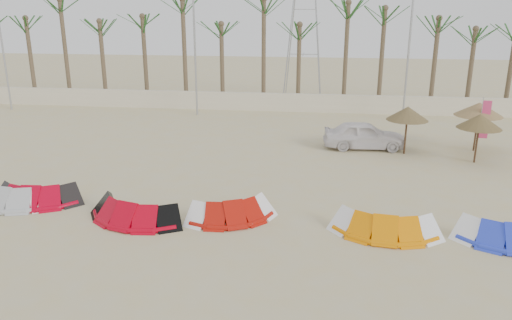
# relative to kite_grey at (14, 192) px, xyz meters

# --- Properties ---
(ground) EXTENTS (120.00, 120.00, 0.00)m
(ground) POSITION_rel_kite_grey_xyz_m (9.24, -3.41, -0.42)
(ground) COLOR #B8B08E
(ground) RESTS_ON ground
(boundary_wall) EXTENTS (60.00, 0.30, 1.30)m
(boundary_wall) POSITION_rel_kite_grey_xyz_m (9.24, 18.59, 0.23)
(boundary_wall) COLOR beige
(boundary_wall) RESTS_ON ground
(palm_line) EXTENTS (52.00, 4.00, 7.70)m
(palm_line) POSITION_rel_kite_grey_xyz_m (9.91, 20.09, 6.02)
(palm_line) COLOR brown
(palm_line) RESTS_ON ground
(lamp_a) EXTENTS (1.25, 0.14, 11.00)m
(lamp_a) POSITION_rel_kite_grey_xyz_m (-10.72, 16.59, 5.35)
(lamp_a) COLOR #A5A8AD
(lamp_a) RESTS_ON ground
(lamp_b) EXTENTS (1.25, 0.14, 11.00)m
(lamp_b) POSITION_rel_kite_grey_xyz_m (3.28, 16.59, 5.35)
(lamp_b) COLOR #A5A8AD
(lamp_b) RESTS_ON ground
(lamp_c) EXTENTS (1.25, 0.14, 11.00)m
(lamp_c) POSITION_rel_kite_grey_xyz_m (17.28, 16.59, 5.35)
(lamp_c) COLOR #A5A8AD
(lamp_c) RESTS_ON ground
(pylon) EXTENTS (3.00, 3.00, 14.00)m
(pylon) POSITION_rel_kite_grey_xyz_m (10.24, 24.59, -0.42)
(pylon) COLOR #A5A8AD
(pylon) RESTS_ON ground
(kite_grey) EXTENTS (3.82, 1.92, 0.90)m
(kite_grey) POSITION_rel_kite_grey_xyz_m (0.00, 0.00, 0.00)
(kite_grey) COLOR #A4A6A8
(kite_grey) RESTS_ON ground
(kite_red_left) EXTENTS (3.58, 1.77, 0.90)m
(kite_red_left) POSITION_rel_kite_grey_xyz_m (0.95, 0.21, -0.00)
(kite_red_left) COLOR #B10018
(kite_red_left) RESTS_ON ground
(kite_red_mid) EXTENTS (3.94, 2.37, 0.90)m
(kite_red_mid) POSITION_rel_kite_grey_xyz_m (5.34, -0.86, -0.00)
(kite_red_mid) COLOR #B10013
(kite_red_mid) RESTS_ON ground
(kite_red_right) EXTENTS (3.65, 2.59, 0.90)m
(kite_red_right) POSITION_rel_kite_grey_xyz_m (8.78, -0.34, -0.00)
(kite_red_right) COLOR #A71108
(kite_red_right) RESTS_ON ground
(kite_orange) EXTENTS (3.71, 1.89, 0.90)m
(kite_orange) POSITION_rel_kite_grey_xyz_m (14.11, -0.82, -0.00)
(kite_orange) COLOR orange
(kite_orange) RESTS_ON ground
(kite_blue) EXTENTS (3.68, 1.73, 0.90)m
(kite_blue) POSITION_rel_kite_grey_xyz_m (18.16, -0.93, -0.00)
(kite_blue) COLOR blue
(kite_blue) RESTS_ON ground
(parasol_left) EXTENTS (2.12, 2.12, 2.49)m
(parasol_left) POSITION_rel_kite_grey_xyz_m (16.20, 8.78, 1.71)
(parasol_left) COLOR #4C331E
(parasol_left) RESTS_ON ground
(parasol_mid) EXTENTS (2.11, 2.11, 2.42)m
(parasol_mid) POSITION_rel_kite_grey_xyz_m (19.40, 7.70, 1.65)
(parasol_mid) COLOR #4C331E
(parasol_mid) RESTS_ON ground
(parasol_right) EXTENTS (2.45, 2.45, 2.59)m
(parasol_right) POSITION_rel_kite_grey_xyz_m (19.95, 9.84, 1.81)
(parasol_right) COLOR #4C331E
(parasol_right) RESTS_ON ground
(flag_pink) EXTENTS (0.45, 0.07, 2.99)m
(flag_pink) POSITION_rel_kite_grey_xyz_m (20.05, 9.13, 1.35)
(flag_pink) COLOR #A5A8AD
(flag_pink) RESTS_ON ground
(car) EXTENTS (4.40, 1.98, 1.47)m
(car) POSITION_rel_kite_grey_xyz_m (14.17, 9.52, 0.31)
(car) COLOR white
(car) RESTS_ON ground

